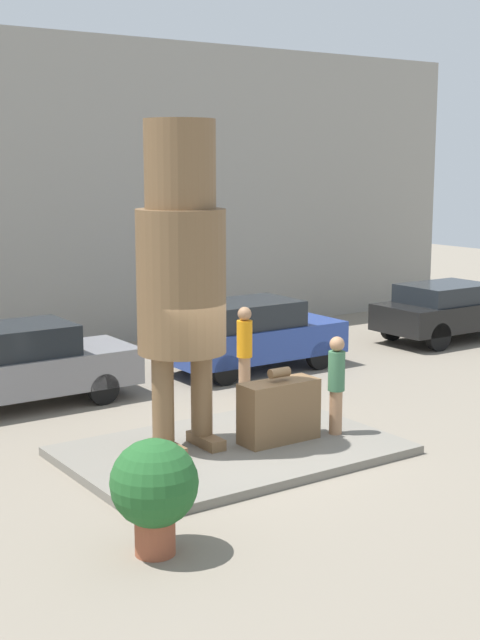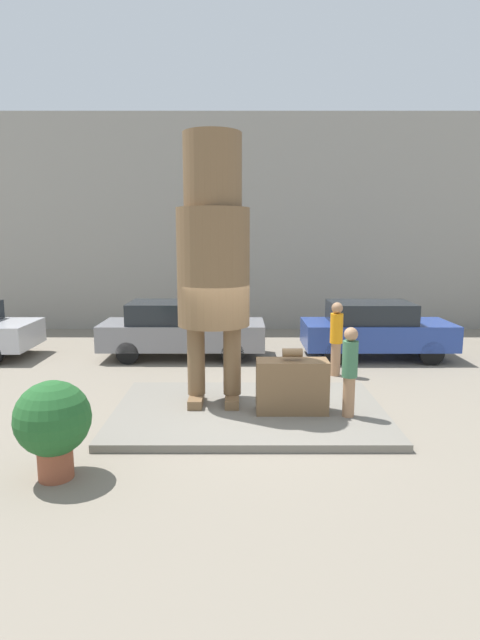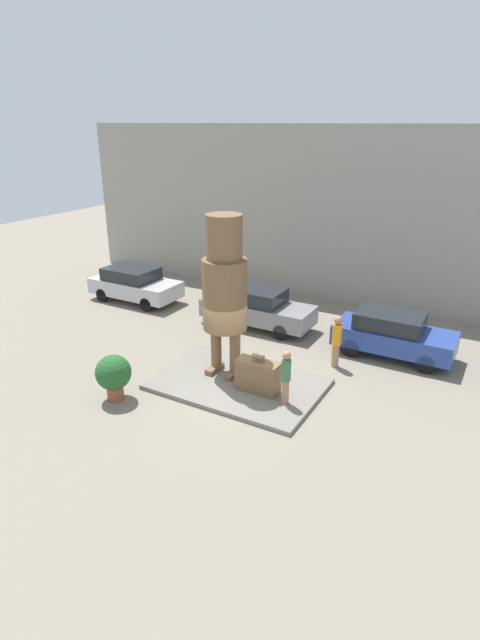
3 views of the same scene
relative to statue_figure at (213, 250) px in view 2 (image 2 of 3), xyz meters
The scene contains 10 objects.
ground_plane 3.25m from the statue_figure, 28.60° to the right, with size 60.00×60.00×0.00m, color gray.
pedestal 3.18m from the statue_figure, 28.60° to the right, with size 5.16×3.45×0.14m.
building_backdrop 9.06m from the statue_figure, 85.63° to the left, with size 28.00×0.60×7.72m.
statue_figure is the anchor object (origin of this frame).
giant_suitcase 2.96m from the statue_figure, 21.00° to the right, with size 1.34×0.53×1.23m.
tourist 3.37m from the statue_figure, 17.62° to the right, with size 0.28×0.28×1.67m.
parked_car_grey 5.03m from the statue_figure, 105.15° to the left, with size 4.58×1.71×1.60m.
parked_car_blue 6.48m from the statue_figure, 44.47° to the left, with size 4.12×1.75×1.60m.
planter_pot 4.27m from the statue_figure, 126.17° to the right, with size 1.07×1.07×1.43m.
worker_hivis 4.34m from the statue_figure, 40.23° to the left, with size 0.31×0.31×1.83m.
Camera 2 is at (-0.18, -9.20, 3.42)m, focal length 28.00 mm.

